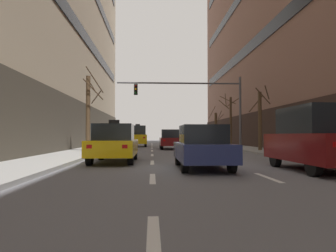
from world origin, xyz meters
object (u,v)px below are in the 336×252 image
object	(u,v)px
taxi_driving_1	(114,143)
street_tree_1	(88,111)
street_tree_0	(216,128)
car_driving_0	(171,139)
street_tree_2	(230,119)
car_driving_2	(202,147)
taxi_driving_3	(138,136)
car_parked_1	(315,139)
street_tree_3	(260,119)
traffic_signal_0	(200,98)

from	to	relation	value
taxi_driving_1	street_tree_1	bearing A→B (deg)	109.54
street_tree_0	street_tree_1	distance (m)	19.60
taxi_driving_1	street_tree_1	xyz separation A→B (m)	(-2.73, 7.68, 2.01)
taxi_driving_1	street_tree_1	size ratio (longest dim) A/B	0.80
car_driving_0	street_tree_2	distance (m)	7.14
car_driving_2	taxi_driving_3	distance (m)	21.73
street_tree_0	street_tree_1	size ratio (longest dim) A/B	0.83
car_parked_1	street_tree_3	size ratio (longest dim) A/B	0.99
car_driving_0	street_tree_3	xyz separation A→B (m)	(6.11, -4.86, 1.52)
car_driving_0	car_parked_1	distance (m)	16.81
car_driving_0	car_driving_2	distance (m)	15.49
street_tree_1	street_tree_3	size ratio (longest dim) A/B	1.24
car_driving_0	street_tree_3	size ratio (longest dim) A/B	0.99
street_tree_1	street_tree_2	distance (m)	14.64
car_driving_2	street_tree_3	xyz separation A→B (m)	(5.94, 10.63, 1.58)
taxi_driving_1	street_tree_3	xyz separation A→B (m)	(9.41, 7.83, 1.51)
street_tree_1	street_tree_3	bearing A→B (deg)	0.73
car_parked_1	street_tree_1	world-z (taller)	street_tree_1
car_parked_1	street_tree_2	xyz separation A→B (m)	(2.16, 19.60, 1.69)
taxi_driving_3	street_tree_2	size ratio (longest dim) A/B	0.87
street_tree_0	taxi_driving_1	bearing A→B (deg)	-112.22
car_parked_1	street_tree_1	bearing A→B (deg)	131.17
car_driving_0	traffic_signal_0	bearing A→B (deg)	-50.39
street_tree_0	street_tree_3	bearing A→B (deg)	-90.01
traffic_signal_0	street_tree_0	bearing A→B (deg)	72.94
street_tree_2	street_tree_0	bearing A→B (deg)	89.53
car_driving_0	car_driving_2	bearing A→B (deg)	-89.36
car_driving_2	street_tree_0	size ratio (longest dim) A/B	0.90
car_driving_2	street_tree_3	world-z (taller)	street_tree_3
traffic_signal_0	street_tree_3	xyz separation A→B (m)	(3.97, -2.27, -1.76)
car_driving_0	street_tree_1	size ratio (longest dim) A/B	0.79
street_tree_1	street_tree_3	world-z (taller)	street_tree_1
taxi_driving_1	car_driving_2	xyz separation A→B (m)	(3.47, -2.79, -0.07)
traffic_signal_0	street_tree_1	bearing A→B (deg)	-163.46
car_driving_0	street_tree_3	world-z (taller)	street_tree_3
street_tree_1	street_tree_2	size ratio (longest dim) A/B	1.08
car_parked_1	street_tree_3	distance (m)	11.77
taxi_driving_3	street_tree_0	world-z (taller)	street_tree_0
car_driving_0	street_tree_2	size ratio (longest dim) A/B	0.86
street_tree_3	car_driving_2	bearing A→B (deg)	-119.21
car_driving_2	street_tree_2	distance (m)	19.74
taxi_driving_3	street_tree_2	bearing A→B (deg)	-16.62
car_parked_1	street_tree_0	distance (m)	26.82
traffic_signal_0	street_tree_0	size ratio (longest dim) A/B	2.09
car_parked_1	taxi_driving_1	bearing A→B (deg)	153.03
taxi_driving_3	street_tree_1	xyz separation A→B (m)	(-2.90, -11.00, 1.76)
taxi_driving_3	car_parked_1	size ratio (longest dim) A/B	1.01
car_driving_2	street_tree_0	bearing A→B (deg)	77.05
street_tree_2	street_tree_3	bearing A→B (deg)	-89.61
street_tree_0	street_tree_1	world-z (taller)	street_tree_1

